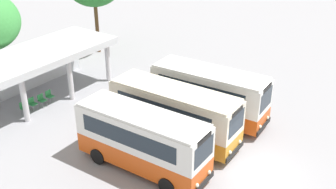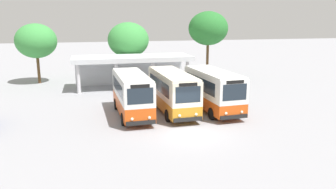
{
  "view_description": "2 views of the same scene",
  "coord_description": "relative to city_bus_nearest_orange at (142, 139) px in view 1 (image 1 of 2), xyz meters",
  "views": [
    {
      "loc": [
        -16.47,
        -6.09,
        12.9
      ],
      "look_at": [
        2.13,
        7.04,
        1.55
      ],
      "focal_mm": 43.73,
      "sensor_mm": 36.0,
      "label": 1
    },
    {
      "loc": [
        -6.18,
        -19.21,
        7.24
      ],
      "look_at": [
        -0.12,
        5.49,
        1.39
      ],
      "focal_mm": 35.22,
      "sensor_mm": 36.0,
      "label": 2
    }
  ],
  "objects": [
    {
      "name": "ground_plane",
      "position": [
        3.05,
        -4.96,
        -1.78
      ],
      "size": [
        180.0,
        180.0,
        0.0
      ],
      "primitive_type": "plane",
      "color": "#939399"
    },
    {
      "name": "city_bus_nearest_orange",
      "position": [
        0.0,
        0.0,
        0.0
      ],
      "size": [
        2.37,
        7.2,
        3.23
      ],
      "color": "black",
      "rests_on": "ground"
    },
    {
      "name": "city_bus_second_in_row",
      "position": [
        3.23,
        0.27,
        -0.02
      ],
      "size": [
        2.46,
        7.76,
        3.19
      ],
      "color": "black",
      "rests_on": "ground"
    },
    {
      "name": "city_bus_middle_cream",
      "position": [
        6.46,
        -0.13,
        0.01
      ],
      "size": [
        2.64,
        7.4,
        3.24
      ],
      "color": "black",
      "rests_on": "ground"
    },
    {
      "name": "terminal_canopy",
      "position": [
        1.51,
        11.21,
        0.76
      ],
      "size": [
        12.5,
        4.6,
        3.4
      ],
      "color": "silver",
      "rests_on": "ground"
    },
    {
      "name": "waiting_chair_end_by_column",
      "position": [
        0.07,
        9.77,
        -1.26
      ],
      "size": [
        0.44,
        0.44,
        0.86
      ],
      "color": "slate",
      "rests_on": "ground"
    },
    {
      "name": "waiting_chair_second_from_end",
      "position": [
        0.75,
        9.8,
        -1.26
      ],
      "size": [
        0.44,
        0.44,
        0.86
      ],
      "color": "slate",
      "rests_on": "ground"
    },
    {
      "name": "waiting_chair_middle_seat",
      "position": [
        1.44,
        9.72,
        -1.26
      ],
      "size": [
        0.44,
        0.44,
        0.86
      ],
      "color": "slate",
      "rests_on": "ground"
    },
    {
      "name": "waiting_chair_fourth_seat",
      "position": [
        2.13,
        9.76,
        -1.26
      ],
      "size": [
        0.44,
        0.44,
        0.86
      ],
      "color": "slate",
      "rests_on": "ground"
    }
  ]
}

